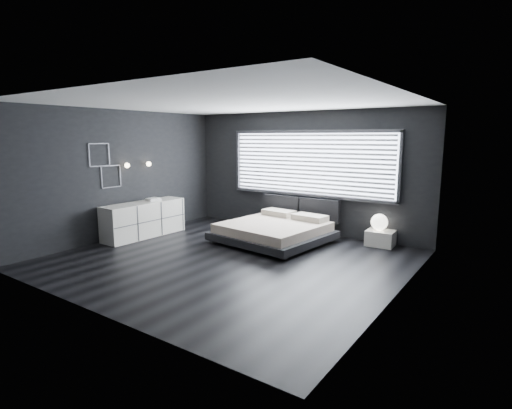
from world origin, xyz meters
The scene contains 12 objects.
room centered at (0.00, 0.00, 1.40)m, with size 6.04×6.00×2.80m.
window centered at (0.20, 2.70, 1.61)m, with size 4.14×0.09×1.52m.
headboard centered at (0.02, 2.64, 0.57)m, with size 1.96×0.16×0.52m.
sconce_near centered at (-2.88, 0.05, 1.60)m, with size 0.18×0.11×0.11m.
sconce_far centered at (-2.88, 0.65, 1.60)m, with size 0.18×0.11×0.11m.
wall_art_upper centered at (-2.98, -0.55, 1.85)m, with size 0.01×0.48×0.48m.
wall_art_lower centered at (-2.98, -0.30, 1.38)m, with size 0.01×0.48×0.48m.
bed centered at (0.02, 1.50, 0.25)m, with size 2.30×2.22×0.54m.
nightstand centered at (1.98, 2.50, 0.16)m, with size 0.55×0.46×0.32m, color white.
orb_lamp centered at (1.94, 2.51, 0.49)m, with size 0.34×0.34×0.34m, color white.
dresser centered at (-2.65, 0.26, 0.39)m, with size 0.60×1.96×0.78m.
book_stack centered at (-2.64, 0.53, 0.81)m, with size 0.27×0.33×0.06m.
Camera 1 is at (4.42, -5.52, 2.22)m, focal length 28.00 mm.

